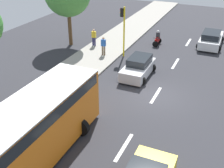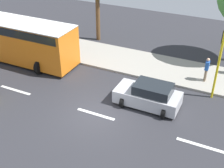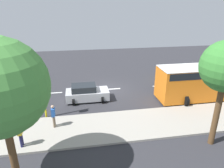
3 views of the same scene
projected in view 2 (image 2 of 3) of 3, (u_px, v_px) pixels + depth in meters
ground_plane at (96, 115)px, 17.35m from camera, size 40.00×60.00×0.10m
sidewalk at (139, 63)px, 22.67m from camera, size 4.00×60.00×0.15m
lane_stripe_north at (200, 145)px, 15.10m from camera, size 0.20×2.40×0.01m
lane_stripe_mid at (96, 114)px, 17.32m from camera, size 0.20×2.40×0.01m
lane_stripe_south at (15, 90)px, 19.54m from camera, size 0.20×2.40×0.01m
car_silver at (149, 95)px, 17.74m from camera, size 2.18×3.88×1.52m
city_bus at (9, 36)px, 22.72m from camera, size 3.20×11.00×3.16m
pedestrian_by_tree at (207, 69)px, 19.87m from camera, size 0.40×0.24×1.69m
traffic_light_corner at (220, 55)px, 17.40m from camera, size 0.49×0.24×4.50m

